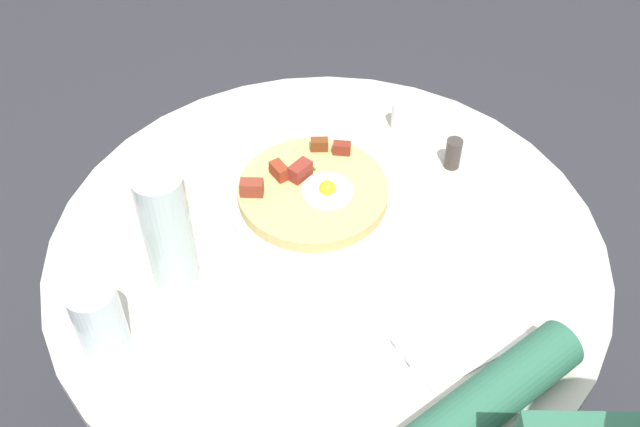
{
  "coord_description": "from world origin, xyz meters",
  "views": [
    {
      "loc": [
        0.0,
        0.78,
        1.63
      ],
      "look_at": [
        0.01,
        -0.05,
        0.76
      ],
      "focal_mm": 42.2,
      "sensor_mm": 36.0,
      "label": 1
    }
  ],
  "objects": [
    {
      "name": "water_bottle",
      "position": [
        0.23,
        0.06,
        0.84
      ],
      "size": [
        0.07,
        0.07,
        0.2
      ],
      "primitive_type": "cylinder",
      "color": "silver",
      "rests_on": "dining_table"
    },
    {
      "name": "breakfast_pizza",
      "position": [
        0.02,
        -0.09,
        0.77
      ],
      "size": [
        0.25,
        0.25,
        0.05
      ],
      "color": "tan",
      "rests_on": "pizza_plate"
    },
    {
      "name": "fork",
      "position": [
        -0.17,
        0.14,
        0.75
      ],
      "size": [
        0.16,
        0.1,
        0.0
      ],
      "primitive_type": "cube",
      "rotation": [
        0.0,
        0.0,
        0.53
      ],
      "color": "silver",
      "rests_on": "napkin"
    },
    {
      "name": "bread_plate",
      "position": [
        0.07,
        0.25,
        0.75
      ],
      "size": [
        0.16,
        0.16,
        0.01
      ],
      "primitive_type": "cylinder",
      "color": "white",
      "rests_on": "dining_table"
    },
    {
      "name": "napkin",
      "position": [
        -0.18,
        0.16,
        0.74
      ],
      "size": [
        0.22,
        0.21,
        0.0
      ],
      "primitive_type": "cube",
      "rotation": [
        0.0,
        0.0,
        0.53
      ],
      "color": "white",
      "rests_on": "dining_table"
    },
    {
      "name": "pepper_shaker",
      "position": [
        -0.22,
        -0.18,
        0.77
      ],
      "size": [
        0.03,
        0.03,
        0.06
      ],
      "primitive_type": "cylinder",
      "color": "#3F3833",
      "rests_on": "dining_table"
    },
    {
      "name": "salt_shaker",
      "position": [
        -0.13,
        -0.29,
        0.77
      ],
      "size": [
        0.03,
        0.03,
        0.05
      ],
      "primitive_type": "cylinder",
      "color": "white",
      "rests_on": "dining_table"
    },
    {
      "name": "pizza_plate",
      "position": [
        0.02,
        -0.09,
        0.75
      ],
      "size": [
        0.28,
        0.28,
        0.01
      ],
      "primitive_type": "cylinder",
      "color": "silver",
      "rests_on": "dining_table"
    },
    {
      "name": "knife",
      "position": [
        -0.19,
        0.18,
        0.75
      ],
      "size": [
        0.16,
        0.1,
        0.0
      ],
      "primitive_type": "cube",
      "rotation": [
        0.0,
        0.0,
        0.53
      ],
      "color": "silver",
      "rests_on": "napkin"
    },
    {
      "name": "dining_table",
      "position": [
        0.0,
        0.0,
        0.56
      ],
      "size": [
        0.88,
        0.88,
        0.74
      ],
      "color": "beige",
      "rests_on": "ground_plane"
    },
    {
      "name": "water_glass",
      "position": [
        0.31,
        0.19,
        0.8
      ],
      "size": [
        0.07,
        0.07,
        0.12
      ],
      "primitive_type": "cylinder",
      "color": "silver",
      "rests_on": "dining_table"
    }
  ]
}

